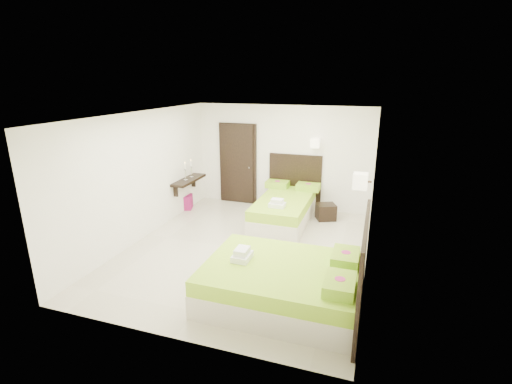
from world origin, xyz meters
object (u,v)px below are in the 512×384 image
(bed_double, at_px, (288,282))
(nightstand, at_px, (326,212))
(ottoman, at_px, (185,202))
(bed_single, at_px, (285,207))

(bed_double, relative_size, nightstand, 5.38)
(bed_double, xyz_separation_m, nightstand, (0.05, 3.62, -0.15))
(bed_double, relative_size, ottoman, 6.36)
(bed_double, distance_m, ottoman, 4.78)
(nightstand, height_order, ottoman, nightstand)
(bed_single, bearing_deg, nightstand, 23.84)
(bed_single, bearing_deg, ottoman, 179.51)
(bed_single, xyz_separation_m, ottoman, (-2.65, 0.02, -0.16))
(nightstand, distance_m, ottoman, 3.57)
(nightstand, bearing_deg, bed_double, -115.21)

